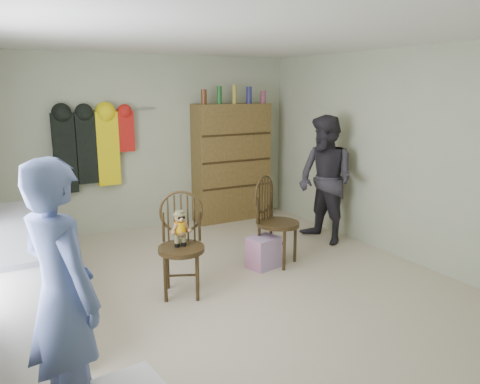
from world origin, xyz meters
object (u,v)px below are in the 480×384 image
counter (20,280)px  chair_far (273,217)px  chair_front (181,238)px  dresser (232,162)px

counter → chair_far: bearing=7.5°
counter → chair_front: (1.48, 0.10, 0.11)m
chair_far → chair_front: bearing=160.2°
chair_far → counter: bearing=156.1°
chair_far → dresser: (0.47, 1.94, 0.35)m
counter → dresser: 3.96m
chair_far → dresser: dresser is taller
counter → chair_far: chair_far is taller
counter → dresser: dresser is taller
chair_far → dresser: 2.02m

